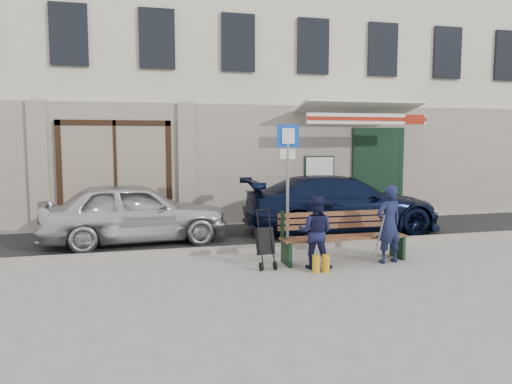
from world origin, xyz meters
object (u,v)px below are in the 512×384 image
object	(u,v)px
car_navy	(342,204)
woman	(315,232)
parking_sign	(288,165)
bench	(341,237)
man	(389,224)
stroller	(265,242)
car_silver	(135,212)

from	to	relation	value
car_navy	woman	xyz separation A→B (m)	(-1.87, -3.07, -0.05)
parking_sign	bench	world-z (taller)	parking_sign
man	stroller	xyz separation A→B (m)	(-2.30, 0.21, -0.26)
car_silver	bench	size ratio (longest dim) A/B	1.67
bench	parking_sign	bearing A→B (deg)	107.27
woman	stroller	bearing A→B (deg)	14.23
car_silver	car_navy	bearing A→B (deg)	-93.49
parking_sign	stroller	bearing A→B (deg)	-113.59
car_navy	bench	size ratio (longest dim) A/B	2.00
bench	woman	size ratio (longest dim) A/B	1.86
car_navy	man	world-z (taller)	man
bench	stroller	world-z (taller)	stroller
car_silver	parking_sign	distance (m)	3.49
car_silver	stroller	distance (m)	3.52
bench	stroller	xyz separation A→B (m)	(-1.50, -0.12, -0.00)
parking_sign	stroller	distance (m)	2.40
stroller	bench	bearing A→B (deg)	-3.11
car_silver	parking_sign	xyz separation A→B (m)	(3.19, -0.96, 1.04)
car_silver	car_navy	xyz separation A→B (m)	(4.92, 0.09, 0.01)
man	stroller	size ratio (longest dim) A/B	1.40
parking_sign	bench	xyz separation A→B (m)	(0.52, -1.66, -1.26)
parking_sign	woman	distance (m)	2.30
bench	car_silver	bearing A→B (deg)	144.77
car_silver	bench	bearing A→B (deg)	-129.79
car_navy	woman	world-z (taller)	car_navy
bench	man	size ratio (longest dim) A/B	1.67
woman	stroller	xyz separation A→B (m)	(-0.85, 0.25, -0.19)
car_navy	parking_sign	bearing A→B (deg)	123.85
man	stroller	bearing A→B (deg)	-16.08
man	stroller	distance (m)	2.32
stroller	woman	bearing A→B (deg)	-23.88
car_silver	woman	world-z (taller)	car_silver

